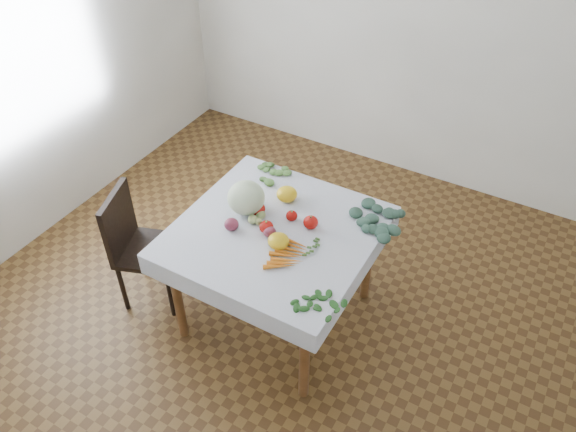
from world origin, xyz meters
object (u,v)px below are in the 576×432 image
object	(u,v)px
heirloom_back	(287,194)
carrot_bunch	(289,255)
chair	(137,241)
cabbage	(246,198)
table	(276,243)

from	to	relation	value
heirloom_back	carrot_bunch	distance (m)	0.50
heirloom_back	chair	bearing A→B (deg)	-145.40
heirloom_back	carrot_bunch	size ratio (longest dim) A/B	0.46
chair	cabbage	bearing A→B (deg)	27.83
chair	carrot_bunch	distance (m)	1.10
cabbage	heirloom_back	size ratio (longest dim) A/B	1.75
cabbage	carrot_bunch	bearing A→B (deg)	-27.44
heirloom_back	carrot_bunch	world-z (taller)	heirloom_back
chair	heirloom_back	xyz separation A→B (m)	(0.80, 0.55, 0.32)
cabbage	carrot_bunch	size ratio (longest dim) A/B	0.80
carrot_bunch	chair	bearing A→B (deg)	-173.39
table	heirloom_back	bearing A→B (deg)	106.33
heirloom_back	carrot_bunch	bearing A→B (deg)	-59.02
table	chair	size ratio (longest dim) A/B	1.19
chair	cabbage	world-z (taller)	cabbage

